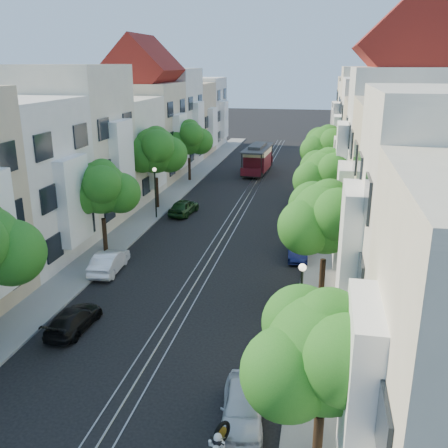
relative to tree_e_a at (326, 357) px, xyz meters
The scene contains 25 objects.
ground 32.17m from the tree_e_a, 103.17° to the left, with size 200.00×200.00×0.00m, color black.
sidewalk_east 31.33m from the tree_e_a, 90.02° to the left, with size 2.50×80.00×0.12m, color gray.
sidewalk_west 34.52m from the tree_e_a, 115.07° to the left, with size 2.50×80.00×0.12m, color gray.
rail_left 32.29m from the tree_e_a, 104.13° to the left, with size 0.06×80.00×0.02m, color gray.
rail_slot 32.16m from the tree_e_a, 103.17° to the left, with size 0.06×80.00×0.02m, color gray.
rail_right 32.04m from the tree_e_a, 102.21° to the left, with size 0.06×80.00×0.02m, color gray.
lane_line 32.16m from the tree_e_a, 103.17° to the left, with size 0.08×80.00×0.01m, color tan.
townhouses_east 31.29m from the tree_e_a, 81.53° to the left, with size 7.75×72.00×12.00m.
townhouses_west 36.38m from the tree_e_a, 121.73° to the left, with size 7.75×72.00×11.76m.
tree_e_a is the anchor object (origin of this frame).
tree_e_b 12.00m from the tree_e_a, 90.00° to the left, with size 4.93×4.08×6.68m.
tree_e_c 23.00m from the tree_e_a, 90.00° to the left, with size 4.84×3.99×6.52m.
tree_e_d 34.00m from the tree_e_a, 90.00° to the left, with size 5.01×4.16×6.85m.
tree_w_b 22.28m from the tree_e_a, 130.27° to the left, with size 4.72×3.87×6.27m.
tree_w_c 31.49m from the tree_e_a, 117.22° to the left, with size 5.13×4.28×7.09m.
tree_w_d 41.57m from the tree_e_a, 110.27° to the left, with size 4.84×3.99×6.52m.
lamp_east 7.26m from the tree_e_a, 97.79° to the left, with size 0.32×0.32×4.16m.
lamp_west 28.51m from the tree_e_a, 118.45° to the left, with size 0.32×0.32×4.16m.
cable_car 45.28m from the tree_e_a, 99.89° to the left, with size 2.96×8.08×3.05m.
parked_car_e_near 5.13m from the tree_e_a, 140.16° to the left, with size 1.50×3.73×1.27m, color silver.
parked_car_e_mid 18.96m from the tree_e_a, 95.13° to the left, with size 1.23×3.52×1.16m, color #0B1039.
parked_car_e_far 30.96m from the tree_e_a, 93.70° to the left, with size 1.77×3.83×1.07m, color maroon.
parked_car_w_near 14.16m from the tree_e_a, 148.86° to the left, with size 1.52×3.74×1.09m, color black.
parked_car_w_mid 19.36m from the tree_e_a, 132.61° to the left, with size 1.38×3.96×1.31m, color white.
parked_car_w_far 29.32m from the tree_e_a, 113.64° to the left, with size 1.57×3.89×1.33m, color black.
Camera 1 is at (6.82, -15.48, 12.23)m, focal length 40.00 mm.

